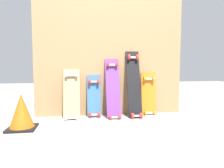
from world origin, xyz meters
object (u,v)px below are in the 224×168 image
skateboard_natural (72,96)px  skateboard_blue (94,98)px  skateboard_orange (149,96)px  skateboard_purple (113,91)px  traffic_cone (22,112)px  skateboard_black (134,86)px

skateboard_natural → skateboard_blue: skateboard_natural is taller
skateboard_natural → skateboard_orange: 1.03m
skateboard_natural → skateboard_purple: bearing=-2.3°
traffic_cone → skateboard_black: bearing=16.0°
skateboard_blue → skateboard_orange: (0.75, 0.02, 0.01)m
skateboard_orange → skateboard_purple: bearing=-169.7°
skateboard_purple → skateboard_orange: skateboard_purple is taller
skateboard_purple → skateboard_black: skateboard_black is taller
skateboard_natural → traffic_cone: (-0.49, -0.39, -0.09)m
skateboard_orange → traffic_cone: (-1.52, -0.46, -0.07)m
skateboard_black → skateboard_orange: size_ratio=1.43×
skateboard_natural → traffic_cone: bearing=-141.4°
skateboard_blue → skateboard_black: size_ratio=0.66×
skateboard_blue → traffic_cone: (-0.77, -0.44, -0.06)m
skateboard_purple → traffic_cone: (-1.01, -0.37, -0.16)m
skateboard_blue → skateboard_purple: size_ratio=0.73×
skateboard_black → skateboard_purple: bearing=-179.7°
skateboard_natural → skateboard_blue: bearing=9.7°
skateboard_purple → skateboard_orange: 0.52m
skateboard_blue → skateboard_natural: bearing=-170.3°
skateboard_black → traffic_cone: (-1.29, -0.37, -0.21)m
skateboard_blue → skateboard_purple: skateboard_purple is taller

